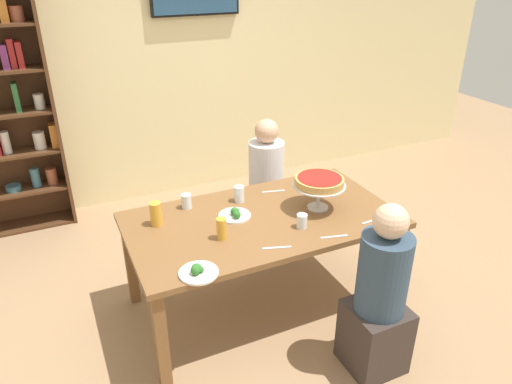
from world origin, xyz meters
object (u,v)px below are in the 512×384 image
at_px(salad_plate_near_diner, 198,271).
at_px(water_glass_clear_near, 186,201).
at_px(beer_glass_amber_tall, 156,214).
at_px(water_glass_clear_far, 239,194).
at_px(dining_table, 262,228).
at_px(salad_plate_far_diner, 235,214).
at_px(diner_far_right, 266,192).
at_px(cutlery_fork_near, 373,221).
at_px(cutlery_fork_far, 334,237).
at_px(deep_dish_pizza_stand, 319,183).
at_px(water_glass_clear_spare, 302,221).
at_px(cutlery_knife_far, 273,191).
at_px(cutlery_knife_near, 277,248).
at_px(diner_near_right, 379,302).
at_px(beer_glass_amber_short, 222,229).

bearing_deg(salad_plate_near_diner, water_glass_clear_near, 77.04).
height_order(beer_glass_amber_tall, water_glass_clear_far, beer_glass_amber_tall).
xyz_separation_m(salad_plate_near_diner, water_glass_clear_far, (0.56, 0.71, 0.04)).
distance_m(dining_table, beer_glass_amber_tall, 0.72).
bearing_deg(salad_plate_far_diner, beer_glass_amber_tall, 166.64).
distance_m(dining_table, diner_far_right, 0.91).
relative_size(water_glass_clear_near, cutlery_fork_near, 0.58).
xyz_separation_m(diner_far_right, cutlery_fork_near, (0.24, -1.14, 0.25)).
xyz_separation_m(salad_plate_far_diner, cutlery_fork_far, (0.47, -0.50, -0.02)).
height_order(water_glass_clear_near, cutlery_fork_far, water_glass_clear_near).
distance_m(deep_dish_pizza_stand, water_glass_clear_near, 0.94).
bearing_deg(diner_far_right, water_glass_clear_far, -42.68).
relative_size(water_glass_clear_spare, cutlery_knife_far, 0.53).
relative_size(beer_glass_amber_tall, water_glass_clear_near, 1.56).
distance_m(cutlery_knife_near, cutlery_knife_far, 0.77).
bearing_deg(diner_near_right, salad_plate_near_diner, 68.30).
bearing_deg(cutlery_knife_near, cutlery_fork_near, 19.50).
relative_size(salad_plate_near_diner, salad_plate_far_diner, 1.02).
distance_m(salad_plate_near_diner, beer_glass_amber_short, 0.39).
height_order(dining_table, diner_near_right, diner_near_right).
bearing_deg(cutlery_fork_far, diner_far_right, 98.99).
bearing_deg(dining_table, salad_plate_near_diner, -144.64).
height_order(water_glass_clear_spare, cutlery_knife_near, water_glass_clear_spare).
distance_m(diner_near_right, cutlery_fork_near, 0.60).
bearing_deg(cutlery_fork_near, water_glass_clear_spare, 161.38).
relative_size(diner_near_right, water_glass_clear_spare, 12.06).
xyz_separation_m(diner_far_right, water_glass_clear_spare, (-0.23, -1.01, 0.30)).
height_order(water_glass_clear_spare, cutlery_knife_far, water_glass_clear_spare).
bearing_deg(deep_dish_pizza_stand, water_glass_clear_spare, -142.06).
bearing_deg(beer_glass_amber_tall, cutlery_fork_near, -22.85).
height_order(deep_dish_pizza_stand, salad_plate_near_diner, deep_dish_pizza_stand).
distance_m(water_glass_clear_far, water_glass_clear_spare, 0.56).
distance_m(deep_dish_pizza_stand, salad_plate_near_diner, 1.10).
relative_size(deep_dish_pizza_stand, cutlery_knife_near, 2.05).
bearing_deg(water_glass_clear_far, water_glass_clear_spare, -65.92).
distance_m(dining_table, diner_near_right, 0.92).
distance_m(water_glass_clear_near, water_glass_clear_spare, 0.83).
relative_size(salad_plate_near_diner, cutlery_knife_near, 1.25).
bearing_deg(salad_plate_near_diner, deep_dish_pizza_stand, 20.76).
relative_size(dining_table, water_glass_clear_far, 15.31).
height_order(diner_far_right, water_glass_clear_far, diner_far_right).
bearing_deg(water_glass_clear_near, beer_glass_amber_tall, -150.52).
bearing_deg(water_glass_clear_near, salad_plate_far_diner, -45.36).
distance_m(diner_far_right, beer_glass_amber_short, 1.24).
distance_m(dining_table, water_glass_clear_spare, 0.32).
height_order(diner_far_right, cutlery_knife_near, diner_far_right).
relative_size(cutlery_knife_near, cutlery_knife_far, 1.00).
height_order(diner_near_right, salad_plate_near_diner, diner_near_right).
xyz_separation_m(water_glass_clear_spare, cutlery_knife_near, (-0.26, -0.15, -0.05)).
height_order(salad_plate_near_diner, beer_glass_amber_tall, beer_glass_amber_tall).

